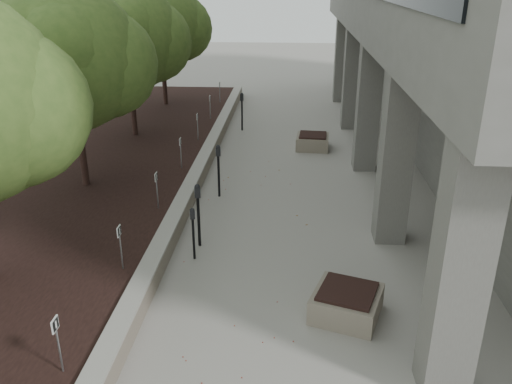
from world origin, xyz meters
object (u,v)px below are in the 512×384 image
(parking_meter_2, at_px, (193,234))
(parking_meter_4, at_px, (219,171))
(parking_meter_5, at_px, (242,112))
(crabapple_tree_4, at_px, (129,60))
(crabapple_tree_3, at_px, (74,89))
(planter_back, at_px, (313,141))
(parking_meter_3, at_px, (199,215))
(planter_front, at_px, (347,302))
(crabapple_tree_5, at_px, (162,43))

(parking_meter_2, height_order, parking_meter_4, parking_meter_4)
(parking_meter_4, bearing_deg, parking_meter_5, 79.56)
(crabapple_tree_4, distance_m, parking_meter_4, 6.47)
(crabapple_tree_3, relative_size, planter_back, 4.71)
(crabapple_tree_3, xyz_separation_m, crabapple_tree_4, (0.00, 5.00, 0.00))
(parking_meter_2, relative_size, parking_meter_3, 0.80)
(crabapple_tree_4, height_order, parking_meter_5, crabapple_tree_4)
(crabapple_tree_4, xyz_separation_m, planter_front, (6.91, -10.22, -2.84))
(crabapple_tree_4, bearing_deg, planter_front, -55.93)
(crabapple_tree_3, distance_m, planter_front, 9.11)
(crabapple_tree_4, height_order, crabapple_tree_5, same)
(parking_meter_2, distance_m, parking_meter_4, 3.62)
(parking_meter_5, xyz_separation_m, planter_back, (2.80, -2.23, -0.51))
(parking_meter_2, distance_m, planter_front, 3.75)
(parking_meter_5, height_order, planter_back, parking_meter_5)
(parking_meter_2, height_order, planter_back, parking_meter_2)
(crabapple_tree_5, distance_m, parking_meter_2, 14.04)
(planter_back, bearing_deg, parking_meter_4, -120.88)
(planter_back, bearing_deg, planter_front, -88.21)
(crabapple_tree_5, bearing_deg, planter_front, -65.58)
(crabapple_tree_5, distance_m, parking_meter_3, 13.42)
(crabapple_tree_5, xyz_separation_m, parking_meter_5, (3.79, -2.76, -2.34))
(planter_back, bearing_deg, parking_meter_2, -109.18)
(crabapple_tree_4, height_order, parking_meter_2, crabapple_tree_4)
(crabapple_tree_5, distance_m, planter_back, 8.75)
(parking_meter_2, distance_m, parking_meter_5, 10.56)
(crabapple_tree_5, xyz_separation_m, parking_meter_2, (3.69, -13.32, -2.49))
(parking_meter_2, height_order, parking_meter_3, parking_meter_3)
(parking_meter_4, xyz_separation_m, planter_back, (2.82, 4.71, -0.51))
(parking_meter_5, bearing_deg, crabapple_tree_5, 148.48)
(parking_meter_4, bearing_deg, crabapple_tree_5, 100.93)
(parking_meter_3, height_order, parking_meter_4, parking_meter_3)
(crabapple_tree_5, height_order, parking_meter_3, crabapple_tree_5)
(crabapple_tree_3, bearing_deg, parking_meter_3, -35.93)
(parking_meter_3, height_order, parking_meter_5, parking_meter_3)
(crabapple_tree_4, bearing_deg, crabapple_tree_5, 90.00)
(crabapple_tree_3, relative_size, parking_meter_5, 3.51)
(parking_meter_2, xyz_separation_m, parking_meter_5, (0.09, 10.56, 0.15))
(parking_meter_4, relative_size, parking_meter_5, 1.00)
(crabapple_tree_5, relative_size, parking_meter_3, 3.48)
(parking_meter_3, xyz_separation_m, planter_front, (3.20, -2.53, -0.50))
(crabapple_tree_4, distance_m, parking_meter_3, 8.85)
(crabapple_tree_5, bearing_deg, parking_meter_2, -74.50)
(planter_front, xyz_separation_m, planter_back, (-0.32, 10.22, -0.01))
(crabapple_tree_3, height_order, parking_meter_2, crabapple_tree_3)
(planter_back, bearing_deg, crabapple_tree_4, -179.94)
(crabapple_tree_5, relative_size, parking_meter_4, 3.50)
(crabapple_tree_3, bearing_deg, parking_meter_5, 62.38)
(planter_back, bearing_deg, crabapple_tree_5, 142.85)
(crabapple_tree_4, distance_m, crabapple_tree_5, 5.00)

